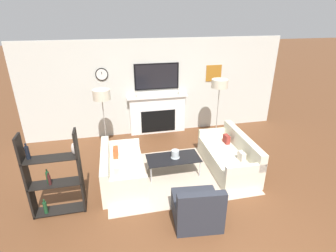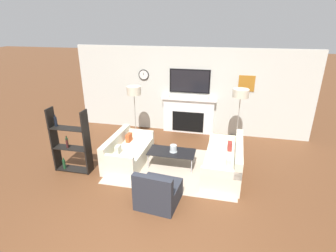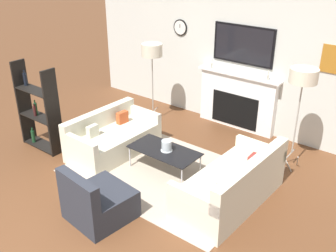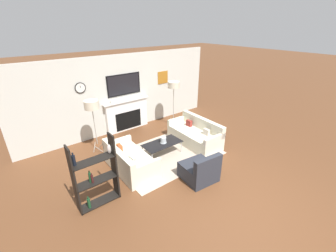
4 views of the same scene
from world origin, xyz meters
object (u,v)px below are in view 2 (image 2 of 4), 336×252
at_px(hurricane_candle, 173,149).
at_px(couch_left, 128,153).
at_px(coffee_table, 172,152).
at_px(shelf_unit, 71,142).
at_px(floor_lamp_right, 241,94).
at_px(armchair, 158,193).
at_px(floor_lamp_left, 134,91).
at_px(couch_right, 225,163).

bearing_deg(hurricane_candle, couch_left, -176.80).
height_order(coffee_table, shelf_unit, shelf_unit).
height_order(floor_lamp_right, shelf_unit, floor_lamp_right).
bearing_deg(armchair, floor_lamp_left, 116.80).
height_order(hurricane_candle, floor_lamp_right, floor_lamp_right).
relative_size(hurricane_candle, shelf_unit, 0.12).
xyz_separation_m(couch_right, coffee_table, (-1.31, 0.07, 0.09)).
height_order(floor_lamp_left, floor_lamp_right, floor_lamp_right).
bearing_deg(hurricane_candle, floor_lamp_left, 136.36).
bearing_deg(floor_lamp_left, couch_right, -28.35).
xyz_separation_m(hurricane_candle, shelf_unit, (-2.34, -0.73, 0.27)).
relative_size(coffee_table, floor_lamp_left, 0.70).
xyz_separation_m(couch_left, couch_right, (2.45, -0.00, 0.02)).
distance_m(couch_left, hurricane_candle, 1.21).
xyz_separation_m(floor_lamp_left, floor_lamp_right, (3.03, 0.00, 0.09)).
height_order(armchair, floor_lamp_left, floor_lamp_left).
xyz_separation_m(armchair, shelf_unit, (-2.33, 0.79, 0.49)).
height_order(coffee_table, hurricane_candle, hurricane_candle).
bearing_deg(couch_left, floor_lamp_right, 28.36).
relative_size(couch_left, armchair, 1.89).
distance_m(couch_right, armchair, 1.92).
xyz_separation_m(floor_lamp_left, shelf_unit, (-0.85, -2.14, -0.75)).
height_order(couch_left, hurricane_candle, couch_left).
height_order(couch_right, hurricane_candle, couch_right).
height_order(armchair, floor_lamp_right, floor_lamp_right).
xyz_separation_m(coffee_table, hurricane_candle, (0.04, 0.00, 0.10)).
bearing_deg(hurricane_candle, armchair, -90.02).
distance_m(floor_lamp_left, shelf_unit, 2.43).
bearing_deg(shelf_unit, hurricane_candle, 17.36).
xyz_separation_m(couch_left, floor_lamp_left, (-0.29, 1.48, 1.23)).
bearing_deg(floor_lamp_right, couch_left, -151.64).
relative_size(couch_left, couch_right, 0.88).
relative_size(armchair, hurricane_candle, 4.54).
distance_m(couch_left, armchair, 1.88).
bearing_deg(floor_lamp_left, coffee_table, -44.57).
bearing_deg(armchair, floor_lamp_right, 62.13).
bearing_deg(hurricane_candle, floor_lamp_right, 42.37).
bearing_deg(couch_left, armchair, -50.64).
height_order(coffee_table, floor_lamp_right, floor_lamp_right).
bearing_deg(shelf_unit, couch_left, 30.10).
distance_m(couch_left, couch_right, 2.45).
bearing_deg(hurricane_candle, shelf_unit, -162.64).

